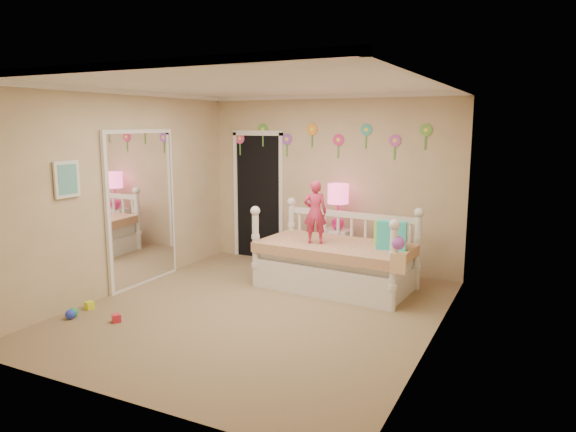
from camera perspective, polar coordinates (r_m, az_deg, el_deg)
The scene contains 18 objects.
floor at distance 6.30m, azimuth -3.28°, elevation -10.23°, with size 4.00×4.50×0.01m, color #7F684C.
ceiling at distance 5.94m, azimuth -3.54°, elevation 14.06°, with size 4.00×4.50×0.01m, color white.
back_wall at distance 8.00m, azimuth 4.60°, elevation 3.64°, with size 4.00×0.01×2.60m, color tan.
left_wall at distance 7.18m, azimuth -17.43°, elevation 2.50°, with size 0.01×4.50×2.60m, color tan.
right_wall at distance 5.30m, azimuth 15.75°, elevation 0.10°, with size 0.01×4.50×2.60m, color tan.
crown_molding at distance 5.93m, azimuth -3.53°, elevation 13.77°, with size 4.00×4.50×0.06m, color white, non-canonical shape.
daybed at distance 7.04m, azimuth 5.19°, elevation -3.41°, with size 2.03×1.09×1.10m, color white, non-canonical shape.
pillow_turquoise at distance 6.72m, azimuth 11.15°, elevation -2.07°, with size 0.36×0.13×0.36m, color #28C6C8.
pillow_lime at distance 6.89m, azimuth 10.78°, elevation -1.91°, with size 0.35×0.13×0.33m, color #9FEA47.
child at distance 6.90m, azimuth 2.96°, elevation 0.42°, with size 0.30×0.20×0.83m, color #CE2E56.
nightstand at distance 7.83m, azimuth 5.35°, elevation -3.77°, with size 0.39×0.29×0.64m, color white.
table_lamp at distance 7.69m, azimuth 5.44°, elevation 1.80°, with size 0.31×0.31×0.67m.
closet_doorway at distance 8.56m, azimuth -3.26°, elevation 2.28°, with size 0.90×0.04×2.07m, color black.
flower_decals at distance 7.98m, azimuth 4.03°, elevation 8.24°, with size 3.40×0.02×0.50m, color #B2668C, non-canonical shape.
mirror_closet at distance 7.40m, azimuth -15.51°, elevation 0.86°, with size 0.07×1.30×2.10m, color white.
wall_picture at distance 6.51m, azimuth -22.81°, elevation 3.69°, with size 0.05×0.34×0.42m, color white.
hanging_bag at distance 6.21m, azimuth 11.72°, elevation -4.26°, with size 0.20×0.16×0.36m, color beige, non-canonical shape.
toy_scatter at distance 6.61m, azimuth -18.41°, elevation -9.25°, with size 0.80×1.30×0.11m, color #996666, non-canonical shape.
Camera 1 is at (2.93, -5.14, 2.17)m, focal length 32.87 mm.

